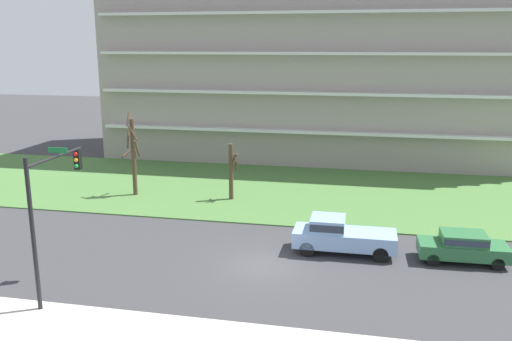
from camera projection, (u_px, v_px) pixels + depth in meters
name	position (u px, v px, depth m)	size (l,w,h in m)	color
ground	(263.00, 265.00, 27.02)	(160.00, 160.00, 0.00)	#38383A
grass_lawn_strip	(298.00, 191.00, 40.35)	(80.00, 16.00, 0.08)	#477238
apartment_building	(319.00, 52.00, 52.25)	(39.91, 14.83, 20.24)	#9E938C
tree_far_left	(133.00, 154.00, 38.72)	(1.34, 1.37, 6.17)	#4C3828
tree_left	(232.00, 171.00, 37.80)	(0.70, 0.95, 4.10)	#4C3828
pickup_blue_near_left	(340.00, 235.00, 28.44)	(5.40, 2.00, 1.95)	#8CB2E0
sedan_green_center_left	(463.00, 246.00, 27.25)	(4.45, 1.92, 1.57)	#2D6B3D
traffic_signal_mast	(49.00, 201.00, 22.58)	(0.90, 4.22, 6.61)	black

